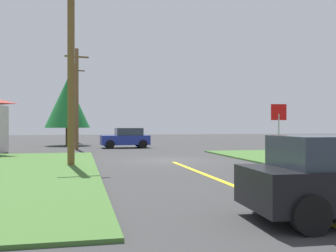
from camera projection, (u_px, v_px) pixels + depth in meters
name	position (u px, v px, depth m)	size (l,w,h in m)	color
ground_plane	(169.00, 160.00, 20.61)	(120.00, 120.00, 0.00)	#333333
lane_stripe_center	(223.00, 182.00, 12.80)	(0.20, 14.00, 0.01)	yellow
stop_sign	(279.00, 121.00, 19.53)	(0.79, 0.11, 2.88)	#9EA0A8
car_approaching_junction	(126.00, 138.00, 32.36)	(3.95, 2.23, 1.62)	navy
utility_pole_near	(71.00, 62.00, 17.50)	(1.79, 0.46, 9.05)	brown
utility_pole_mid	(77.00, 97.00, 29.88)	(1.79, 0.48, 7.63)	brown
utility_pole_far	(76.00, 103.00, 42.20)	(1.76, 0.61, 8.37)	brown
oak_tree_left	(67.00, 103.00, 35.79)	(4.02, 4.02, 6.05)	brown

